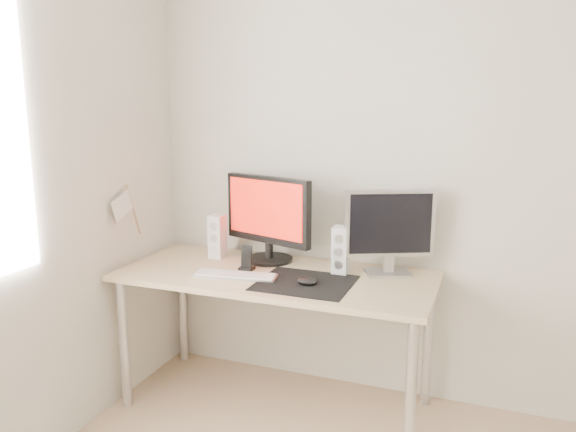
% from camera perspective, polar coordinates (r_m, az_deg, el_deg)
% --- Properties ---
extents(wall_back, '(3.50, 0.00, 3.50)m').
position_cam_1_polar(wall_back, '(2.93, 18.77, 4.33)').
color(wall_back, white).
rests_on(wall_back, ground).
extents(mousepad, '(0.45, 0.40, 0.00)m').
position_cam_1_polar(mousepad, '(2.72, 1.75, -6.80)').
color(mousepad, black).
rests_on(mousepad, desk).
extents(mouse, '(0.10, 0.06, 0.04)m').
position_cam_1_polar(mouse, '(2.68, 1.95, -6.64)').
color(mouse, black).
rests_on(mouse, mousepad).
extents(desk, '(1.60, 0.70, 0.73)m').
position_cam_1_polar(desk, '(2.89, -1.22, -7.30)').
color(desk, '#D1B587').
rests_on(desk, ground).
extents(main_monitor, '(0.54, 0.33, 0.47)m').
position_cam_1_polar(main_monitor, '(3.02, -2.05, 0.05)').
color(main_monitor, black).
rests_on(main_monitor, desk).
extents(second_monitor, '(0.43, 0.24, 0.43)m').
position_cam_1_polar(second_monitor, '(2.84, 10.28, -1.18)').
color(second_monitor, '#B4B4B6').
rests_on(second_monitor, desk).
extents(speaker_left, '(0.08, 0.09, 0.24)m').
position_cam_1_polar(speaker_left, '(3.14, -7.19, -2.08)').
color(speaker_left, white).
rests_on(speaker_left, desk).
extents(speaker_right, '(0.08, 0.09, 0.24)m').
position_cam_1_polar(speaker_right, '(2.85, 5.40, -3.46)').
color(speaker_right, silver).
rests_on(speaker_right, desk).
extents(keyboard, '(0.43, 0.18, 0.02)m').
position_cam_1_polar(keyboard, '(2.82, -5.36, -6.02)').
color(keyboard, '#AEAEB0').
rests_on(keyboard, desk).
extents(phone_dock, '(0.07, 0.06, 0.13)m').
position_cam_1_polar(phone_dock, '(2.92, -4.21, -4.75)').
color(phone_dock, black).
rests_on(phone_dock, desk).
extents(pennant, '(0.01, 0.23, 0.29)m').
position_cam_1_polar(pennant, '(3.05, -16.14, 0.93)').
color(pennant, '#A57F54').
rests_on(pennant, wall_left).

